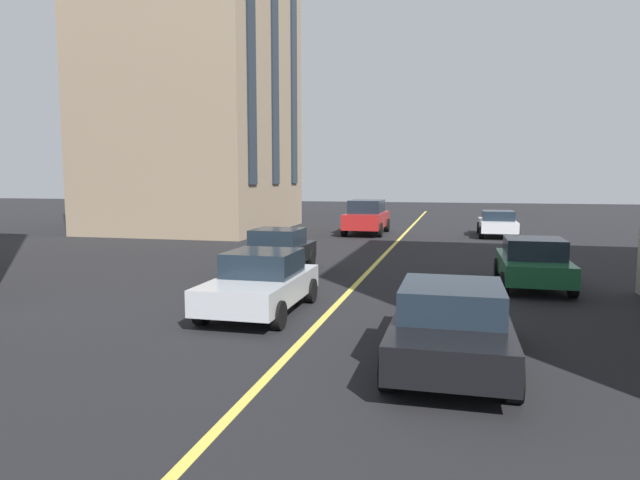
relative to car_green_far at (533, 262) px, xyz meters
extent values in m
cube|color=#D8C64C|center=(-3.23, 4.90, -0.70)|extent=(80.00, 0.16, 0.01)
cube|color=#1E6038|center=(0.05, 0.00, -0.12)|extent=(3.90, 1.75, 0.55)
cube|color=#19232D|center=(-0.15, 0.00, 0.43)|extent=(1.64, 1.54, 0.55)
cylinder|color=black|center=(1.34, 0.84, -0.40)|extent=(0.60, 0.21, 0.60)
cylinder|color=black|center=(1.34, -0.84, -0.40)|extent=(0.60, 0.21, 0.60)
cylinder|color=black|center=(-1.24, 0.84, -0.40)|extent=(0.60, 0.21, 0.60)
cylinder|color=black|center=(-1.24, -0.84, -0.40)|extent=(0.60, 0.21, 0.60)
cube|color=#B21E1E|center=(13.93, 6.94, 0.08)|extent=(4.70, 1.95, 0.80)
cube|color=#19232D|center=(13.93, 6.94, 0.83)|extent=(2.58, 1.72, 0.70)
cylinder|color=black|center=(12.38, 6.00, -0.32)|extent=(0.76, 0.27, 0.76)
cylinder|color=black|center=(12.38, 7.87, -0.32)|extent=(0.76, 0.27, 0.76)
cylinder|color=black|center=(15.48, 6.00, -0.32)|extent=(0.76, 0.27, 0.76)
cylinder|color=black|center=(15.48, 7.87, -0.32)|extent=(0.76, 0.27, 0.76)
cube|color=#B7BABF|center=(-4.70, 6.42, -0.12)|extent=(3.90, 1.75, 0.55)
cube|color=#19232D|center=(-4.51, 6.42, 0.43)|extent=(1.64, 1.54, 0.55)
cylinder|color=black|center=(-5.99, 5.58, -0.40)|extent=(0.60, 0.21, 0.60)
cylinder|color=black|center=(-5.99, 7.26, -0.40)|extent=(0.60, 0.21, 0.60)
cylinder|color=black|center=(-3.42, 5.58, -0.40)|extent=(0.60, 0.21, 0.60)
cylinder|color=black|center=(-3.42, 7.26, -0.40)|extent=(0.60, 0.21, 0.60)
cube|color=black|center=(0.75, 7.84, -0.12)|extent=(3.90, 1.75, 0.55)
cube|color=#19232D|center=(0.95, 7.84, 0.43)|extent=(1.64, 1.54, 0.55)
cylinder|color=black|center=(-0.54, 7.00, -0.40)|extent=(0.60, 0.21, 0.60)
cylinder|color=black|center=(-0.54, 8.68, -0.40)|extent=(0.60, 0.21, 0.60)
cylinder|color=black|center=(2.04, 7.00, -0.40)|extent=(0.60, 0.21, 0.60)
cylinder|color=black|center=(2.04, 8.68, -0.40)|extent=(0.60, 0.21, 0.60)
cube|color=black|center=(-7.27, 2.17, -0.10)|extent=(4.40, 1.80, 0.55)
cube|color=#19232D|center=(-7.49, 2.17, 0.42)|extent=(1.85, 1.58, 0.50)
cylinder|color=black|center=(-5.82, 3.03, -0.38)|extent=(0.64, 0.22, 0.64)
cylinder|color=black|center=(-5.82, 1.30, -0.38)|extent=(0.64, 0.22, 0.64)
cylinder|color=black|center=(-8.72, 3.03, -0.38)|extent=(0.64, 0.22, 0.64)
cylinder|color=black|center=(-8.72, 1.30, -0.38)|extent=(0.64, 0.22, 0.64)
cube|color=silver|center=(14.42, 0.00, -0.10)|extent=(4.40, 1.80, 0.55)
cube|color=#19232D|center=(14.20, 0.00, 0.42)|extent=(1.85, 1.58, 0.50)
cylinder|color=black|center=(15.88, 0.86, -0.38)|extent=(0.64, 0.22, 0.64)
cylinder|color=black|center=(15.88, -0.86, -0.38)|extent=(0.64, 0.22, 0.64)
cylinder|color=black|center=(12.97, 0.86, -0.38)|extent=(0.64, 0.22, 0.64)
cylinder|color=black|center=(12.97, -0.86, -0.38)|extent=(0.64, 0.22, 0.64)
cube|color=gray|center=(14.50, 17.28, 9.10)|extent=(11.37, 9.76, 19.59)
cube|color=#19232D|center=(10.71, 12.35, 9.49)|extent=(1.10, 0.10, 14.89)
cube|color=#19232D|center=(14.50, 12.35, 9.49)|extent=(1.10, 0.10, 14.89)
cube|color=#19232D|center=(18.28, 12.35, 9.49)|extent=(1.10, 0.10, 14.89)
camera|label=1|loc=(-16.51, 2.13, 2.35)|focal=31.34mm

